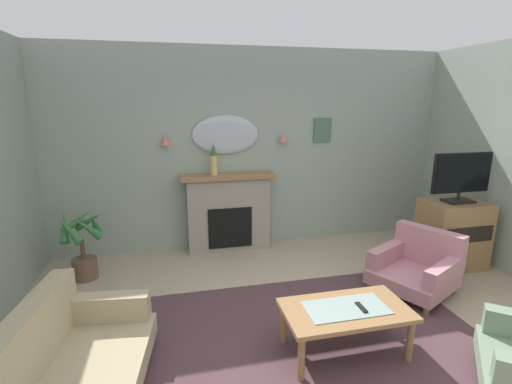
# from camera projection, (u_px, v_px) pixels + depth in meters

# --- Properties ---
(floor) EXTENTS (6.92, 6.57, 0.10)m
(floor) POSITION_uv_depth(u_px,v_px,m) (325.00, 363.00, 3.24)
(floor) COLOR tan
(floor) RESTS_ON ground
(wall_back) EXTENTS (6.92, 0.10, 2.94)m
(wall_back) POSITION_uv_depth(u_px,v_px,m) (254.00, 150.00, 5.55)
(wall_back) COLOR #93A393
(wall_back) RESTS_ON ground
(patterned_rug) EXTENTS (3.20, 2.40, 0.01)m
(patterned_rug) POSITION_uv_depth(u_px,v_px,m) (316.00, 343.00, 3.42)
(patterned_rug) COLOR #4C3338
(patterned_rug) RESTS_ON ground
(fireplace) EXTENTS (1.36, 0.36, 1.16)m
(fireplace) POSITION_uv_depth(u_px,v_px,m) (229.00, 213.00, 5.47)
(fireplace) COLOR gray
(fireplace) RESTS_ON ground
(mantel_vase_centre) EXTENTS (0.10, 0.10, 0.44)m
(mantel_vase_centre) POSITION_uv_depth(u_px,v_px,m) (214.00, 160.00, 5.20)
(mantel_vase_centre) COLOR tan
(mantel_vase_centre) RESTS_ON fireplace
(wall_mirror) EXTENTS (0.96, 0.06, 0.56)m
(wall_mirror) POSITION_uv_depth(u_px,v_px,m) (226.00, 135.00, 5.32)
(wall_mirror) COLOR #B2BCC6
(wall_sconce_left) EXTENTS (0.14, 0.14, 0.14)m
(wall_sconce_left) POSITION_uv_depth(u_px,v_px,m) (165.00, 140.00, 5.10)
(wall_sconce_left) COLOR #D17066
(wall_sconce_right) EXTENTS (0.14, 0.14, 0.14)m
(wall_sconce_right) POSITION_uv_depth(u_px,v_px,m) (283.00, 137.00, 5.47)
(wall_sconce_right) COLOR #D17066
(framed_picture) EXTENTS (0.28, 0.03, 0.36)m
(framed_picture) POSITION_uv_depth(u_px,v_px,m) (322.00, 130.00, 5.65)
(framed_picture) COLOR #4C6B56
(coffee_table) EXTENTS (1.10, 0.60, 0.45)m
(coffee_table) POSITION_uv_depth(u_px,v_px,m) (346.00, 314.00, 3.22)
(coffee_table) COLOR olive
(coffee_table) RESTS_ON ground
(tv_remote) EXTENTS (0.04, 0.16, 0.02)m
(tv_remote) POSITION_uv_depth(u_px,v_px,m) (361.00, 307.00, 3.19)
(tv_remote) COLOR black
(tv_remote) RESTS_ON coffee_table
(floral_couch) EXTENTS (1.07, 1.80, 0.76)m
(floral_couch) POSITION_uv_depth(u_px,v_px,m) (58.00, 380.00, 2.54)
(floral_couch) COLOR tan
(floral_couch) RESTS_ON ground
(armchair_in_corner) EXTENTS (1.10, 1.09, 0.71)m
(armchair_in_corner) POSITION_uv_depth(u_px,v_px,m) (417.00, 266.00, 4.33)
(armchair_in_corner) COLOR #B77A84
(armchair_in_corner) RESTS_ON ground
(tv_cabinet) EXTENTS (0.80, 0.57, 0.90)m
(tv_cabinet) POSITION_uv_depth(u_px,v_px,m) (452.00, 234.00, 4.95)
(tv_cabinet) COLOR olive
(tv_cabinet) RESTS_ON ground
(tv_flatscreen) EXTENTS (0.84, 0.24, 0.65)m
(tv_flatscreen) POSITION_uv_depth(u_px,v_px,m) (462.00, 176.00, 4.74)
(tv_flatscreen) COLOR black
(tv_flatscreen) RESTS_ON tv_cabinet
(potted_plant_tall_palm) EXTENTS (0.57, 0.59, 0.91)m
(potted_plant_tall_palm) POSITION_uv_depth(u_px,v_px,m) (82.00, 244.00, 4.57)
(potted_plant_tall_palm) COLOR brown
(potted_plant_tall_palm) RESTS_ON ground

